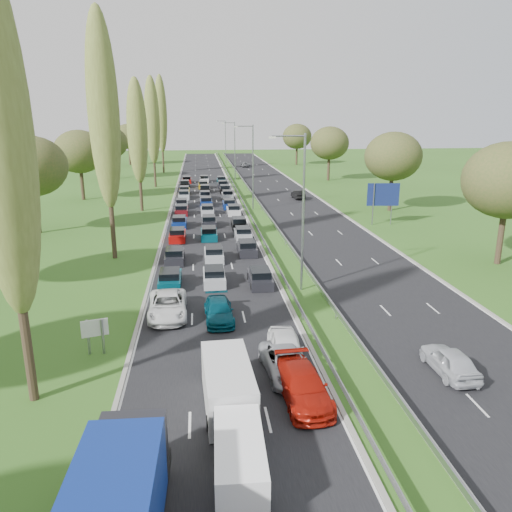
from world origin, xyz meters
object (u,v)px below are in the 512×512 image
white_van_front (239,457)px  white_van_rear (227,383)px  direction_sign (383,196)px  info_sign (95,332)px  near_car_2 (168,305)px

white_van_front → white_van_rear: size_ratio=0.85×
white_van_front → direction_sign: size_ratio=0.89×
info_sign → direction_sign: direction_sign is taller
white_van_front → direction_sign: bearing=65.4°
white_van_front → info_sign: bearing=124.8°
white_van_front → near_car_2: bearing=103.8°
white_van_front → direction_sign: (21.50, 43.40, 2.62)m
near_car_2 → white_van_front: size_ratio=1.20×
white_van_rear → direction_sign: direction_sign is taller
info_sign → direction_sign: size_ratio=0.40×
near_car_2 → white_van_front: bearing=-79.6°
near_car_2 → white_van_front: 16.75m
near_car_2 → white_van_front: white_van_front is taller
near_car_2 → info_sign: (-3.78, -5.19, 0.58)m
direction_sign → info_sign: bearing=-131.8°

